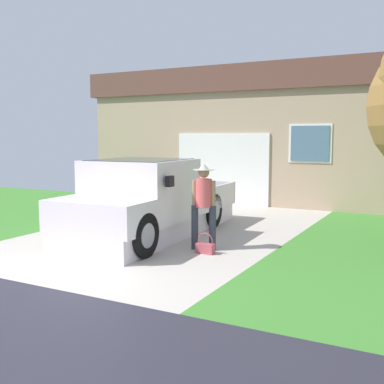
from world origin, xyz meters
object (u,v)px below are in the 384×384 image
at_px(person_with_hat, 204,199).
at_px(handbag, 205,247).
at_px(house_with_garage, 262,135).
at_px(wheeled_trash_bin, 130,185).
at_px(pickup_truck, 145,203).

bearing_deg(person_with_hat, handbag, 108.35).
xyz_separation_m(person_with_hat, handbag, (0.16, -0.25, -0.84)).
xyz_separation_m(handbag, house_with_garage, (-2.19, 9.08, 2.07)).
bearing_deg(person_with_hat, wheeled_trash_bin, -57.13).
bearing_deg(wheeled_trash_bin, person_with_hat, -43.12).
xyz_separation_m(pickup_truck, wheeled_trash_bin, (-3.43, 4.31, -0.17)).
distance_m(pickup_truck, handbag, 1.93).
height_order(pickup_truck, handbag, pickup_truck).
height_order(pickup_truck, person_with_hat, pickup_truck).
xyz_separation_m(pickup_truck, handbag, (1.72, -0.62, -0.62)).
bearing_deg(pickup_truck, house_with_garage, -89.48).
distance_m(handbag, house_with_garage, 9.57).
relative_size(handbag, house_with_garage, 0.04).
distance_m(pickup_truck, person_with_hat, 1.62).
bearing_deg(house_with_garage, wheeled_trash_bin, -125.55).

